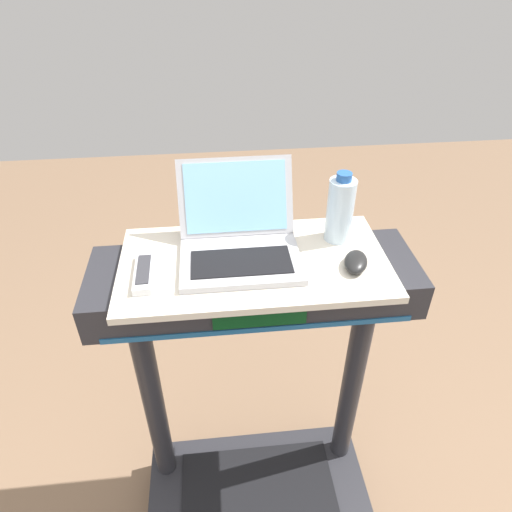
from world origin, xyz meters
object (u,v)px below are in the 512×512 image
object	(u,v)px
laptop	(239,239)
computer_mouse	(356,262)
water_bottle	(340,209)
tv_remote	(144,272)

from	to	relation	value
laptop	computer_mouse	world-z (taller)	laptop
water_bottle	laptop	bearing A→B (deg)	-171.20
laptop	water_bottle	world-z (taller)	laptop
laptop	water_bottle	distance (m)	0.29
tv_remote	laptop	bearing A→B (deg)	16.37
water_bottle	tv_remote	xyz separation A→B (m)	(-0.53, -0.12, -0.08)
computer_mouse	tv_remote	size ratio (longest dim) A/B	0.62
laptop	tv_remote	size ratio (longest dim) A/B	1.97
water_bottle	tv_remote	size ratio (longest dim) A/B	1.27
computer_mouse	tv_remote	bearing A→B (deg)	-161.48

